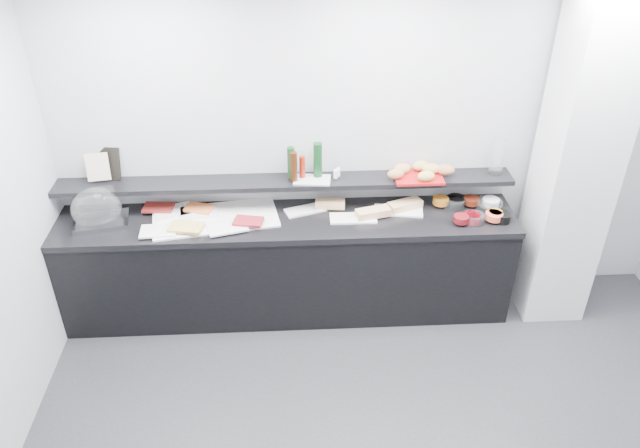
{
  "coord_description": "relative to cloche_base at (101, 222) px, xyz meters",
  "views": [
    {
      "loc": [
        -0.66,
        -2.45,
        3.49
      ],
      "look_at": [
        -0.45,
        1.45,
        1.0
      ],
      "focal_mm": 35.0,
      "sensor_mm": 36.0,
      "label": 1
    }
  ],
  "objects": [
    {
      "name": "carafe",
      "position": [
        3.1,
        0.19,
        0.38
      ],
      "size": [
        0.11,
        0.11,
        0.3
      ],
      "primitive_type": "cylinder",
      "rotation": [
        0.0,
        0.0,
        0.06
      ],
      "color": "white",
      "rests_on": "wall_shelf"
    },
    {
      "name": "bowl_black_fruit",
      "position": [
        3.1,
        -0.13,
        0.02
      ],
      "size": [
        0.18,
        0.18,
        0.07
      ],
      "primitive_type": "cylinder",
      "rotation": [
        0.0,
        0.0,
        -0.42
      ],
      "color": "black",
      "rests_on": "counter_top"
    },
    {
      "name": "bread_roll_sw",
      "position": [
        2.29,
        0.11,
        0.29
      ],
      "size": [
        0.15,
        0.11,
        0.08
      ],
      "primitive_type": "ellipsoid",
      "rotation": [
        0.0,
        0.0,
        0.17
      ],
      "color": "#B67345",
      "rests_on": "bread_tray"
    },
    {
      "name": "bread_roll_midw",
      "position": [
        2.35,
        0.2,
        0.29
      ],
      "size": [
        0.15,
        0.11,
        0.08
      ],
      "primitive_type": "ellipsoid",
      "rotation": [
        0.0,
        0.0,
        0.17
      ],
      "color": "tan",
      "rests_on": "bread_tray"
    },
    {
      "name": "bottle_green_b",
      "position": [
        1.69,
        0.2,
        0.38
      ],
      "size": [
        0.08,
        0.08,
        0.28
      ],
      "primitive_type": "cylinder",
      "rotation": [
        0.0,
        0.0,
        0.21
      ],
      "color": "#0F3918",
      "rests_on": "condiment_tray"
    },
    {
      "name": "sandwich_food_left",
      "position": [
        1.78,
        0.13,
        0.02
      ],
      "size": [
        0.24,
        0.11,
        0.06
      ],
      "primitive_type": "cube",
      "rotation": [
        0.0,
        0.0,
        -0.1
      ],
      "color": "#E8B479",
      "rests_on": "sandwich_plate_left"
    },
    {
      "name": "bowl_red_jam",
      "position": [
        2.87,
        -0.13,
        0.02
      ],
      "size": [
        0.16,
        0.16,
        0.07
      ],
      "primitive_type": "cylinder",
      "rotation": [
        0.0,
        0.0,
        0.28
      ],
      "color": "maroon",
      "rests_on": "counter_top"
    },
    {
      "name": "tongs_right",
      "position": [
        2.24,
        0.03,
        -0.0
      ],
      "size": [
        0.16,
        0.03,
        0.01
      ],
      "primitive_type": "cylinder",
      "rotation": [
        0.0,
        1.57,
        -0.15
      ],
      "color": "#B8BABF",
      "rests_on": "sandwich_plate_right"
    },
    {
      "name": "shaker_pepper",
      "position": [
        1.85,
        0.19,
        0.28
      ],
      "size": [
        0.03,
        0.03,
        0.07
      ],
      "primitive_type": "cylinder",
      "rotation": [
        0.0,
        0.0,
        0.11
      ],
      "color": "white",
      "rests_on": "condiment_tray"
    },
    {
      "name": "fill_red_jam",
      "position": [
        2.77,
        -0.15,
        0.03
      ],
      "size": [
        0.14,
        0.14,
        0.05
      ],
      "primitive_type": "cylinder",
      "rotation": [
        0.0,
        0.0,
        -0.17
      ],
      "color": "#600D12",
      "rests_on": "bowl_red_jam"
    },
    {
      "name": "counter_top",
      "position": [
        1.43,
        -0.0,
        -0.05
      ],
      "size": [
        3.62,
        0.62,
        0.05
      ],
      "primitive_type": "cube",
      "color": "black",
      "rests_on": "buffet_cabinet"
    },
    {
      "name": "bread_roll_s",
      "position": [
        2.52,
        0.07,
        0.29
      ],
      "size": [
        0.15,
        0.1,
        0.08
      ],
      "primitive_type": "ellipsoid",
      "rotation": [
        0.0,
        0.0,
        0.13
      ],
      "color": "gold",
      "rests_on": "bread_tray"
    },
    {
      "name": "bowl_black_jam",
      "position": [
        2.8,
        0.14,
        0.02
      ],
      "size": [
        0.19,
        0.19,
        0.07
      ],
      "primitive_type": "cylinder",
      "rotation": [
        0.0,
        0.0,
        -0.33
      ],
      "color": "black",
      "rests_on": "counter_top"
    },
    {
      "name": "food_meat_a",
      "position": [
        0.41,
        0.16,
        0.02
      ],
      "size": [
        0.25,
        0.17,
        0.02
      ],
      "primitive_type": "cube",
      "rotation": [
        0.0,
        0.0,
        -0.08
      ],
      "color": "maroon",
      "rests_on": "platter_meat_a"
    },
    {
      "name": "column",
      "position": [
        3.63,
        -0.05,
        0.43
      ],
      "size": [
        0.5,
        0.5,
        2.7
      ],
      "primitive_type": "cube",
      "color": "silver",
      "rests_on": "ground"
    },
    {
      "name": "tongs_left",
      "position": [
        1.61,
        0.06,
        -0.0
      ],
      "size": [
        0.15,
        0.06,
        0.01
      ],
      "primitive_type": "cylinder",
      "rotation": [
        0.0,
        1.57,
        0.35
      ],
      "color": "#B9BCC0",
      "rests_on": "sandwich_plate_left"
    },
    {
      "name": "bread_roll_se",
      "position": [
        2.69,
        0.16,
        0.29
      ],
      "size": [
        0.17,
        0.13,
        0.08
      ],
      "primitive_type": "ellipsoid",
      "rotation": [
        0.0,
        0.0,
        -0.24
      ],
      "color": "#AE6B42",
      "rests_on": "bread_tray"
    },
    {
      "name": "bread_tray",
      "position": [
        2.48,
        0.15,
        0.24
      ],
      "size": [
        0.38,
        0.27,
        0.02
      ],
      "primitive_type": "cube",
      "rotation": [
        0.0,
        0.0,
        0.0
      ],
      "color": "#B51315",
      "rests_on": "wall_shelf"
    },
    {
      "name": "platter_cheese",
      "position": [
        0.46,
        -0.16,
        0.0
      ],
      "size": [
        0.28,
        0.19,
        0.01
      ],
      "primitive_type": "cube",
      "rotation": [
        0.0,
        0.0,
        0.05
      ],
      "color": "white",
      "rests_on": "linen_runner"
    },
    {
      "name": "platter_meat_b",
      "position": [
        0.98,
        -0.13,
        0.0
      ],
      "size": [
        0.34,
        0.27,
        0.01
      ],
      "primitive_type": "cube",
      "rotation": [
        0.0,
        0.0,
        0.26
      ],
      "color": "white",
      "rests_on": "linen_runner"
    },
    {
      "name": "wall_shelf",
      "position": [
        1.43,
        0.17,
        0.21
      ],
      "size": [
        3.6,
        0.25,
        0.04
      ],
      "primitive_type": "cube",
      "color": "black",
      "rests_on": "back_wall"
    },
    {
      "name": "food_cheese",
      "position": [
        0.67,
        -0.15,
        0.02
      ],
      "size": [
        0.27,
        0.2,
        0.02
      ],
      "primitive_type": "cube",
      "rotation": [
        0.0,
        0.0,
        -0.2
      ],
      "color": "#E3BA58",
      "rests_on": "platter_cheese"
    },
    {
      "name": "shaker_salt",
      "position": [
        1.82,
        0.16,
        0.28
      ],
      "size": [
        0.04,
        0.04,
        0.07
      ],
      "primitive_type": "cylinder",
      "rotation": [
        0.0,
        0.0,
        -0.37
      ],
      "color": "white",
      "rests_on": "condiment_tray"
    },
    {
      "name": "bottle_green_a",
      "position": [
        1.48,
        0.18,
        0.37
      ],
      "size": [
        0.08,
        0.08,
        0.26
      ],
      "primitive_type": "cylinder",
      "rotation": [
        0.0,
        0.0,
        0.43
      ],
      "color": "#0F3715",
      "rests_on": "condiment_tray"
    },
    {
      "name": "sandwich_food_mid",
      "position": [
        2.11,
        -0.02,
        0.02
      ],
      "size": [
        0.29,
        0.17,
        0.06
      ],
      "primitive_type": "cube",
      "rotation": [
        0.0,
        0.0,
        0.26
      ],
      "color": "tan",
      "rests_on": "sandwich_plate_mid"
    },
    {
      "name": "buffet_cabinet",
      "position": [
        1.43,
        -0.0,
        -0.5
      ],
      "size": [
        3.6,
        0.6,
        0.85
      ],
      "primitive_type": "cube",
      "color": "black",
      "rests_on": "ground"
    },
    {
      "name": "print_art",
      "position": [
        -0.01,
        0.22,
        0.36
      ],
      "size": [
        0.18,
        0.07,
        0.22
      ],
      "primitive_type": "cube",
      "rotation": [
        -0.21,
        0.0,
        0.14
      ],
      "color": "beige",
      "rests_on": "framed_print"
    },
    {
      "name": "bowl_glass_cream",
      "position": [
        3.06,
        0.07,
        0.02
      ],
      "size": [
        0.24,
        0.24,
        0.07
      ],
      "primitive_type": "cylinder",
      "rotation": [
        0.0,
        0.0,
        -0.17
      ],
      "color": "white",
      "rests_on": "counter_top"
    },
    {
      "name": "cloche_dome",
      "position": [
        -0.02,
        0.03,
        0.11
      ],
      "size": [
        0.44,
        0.36,
        0.34
      ],
      "primitive_type": "ellipsoid",
      "rotation": [
        0.0,
        0.0,
        0.36
      ],
      "color": "white",
      "rests_on": "cloche_base"
    },
    {
      "name": "sandwich_plate_left",
      "position": [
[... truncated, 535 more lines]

